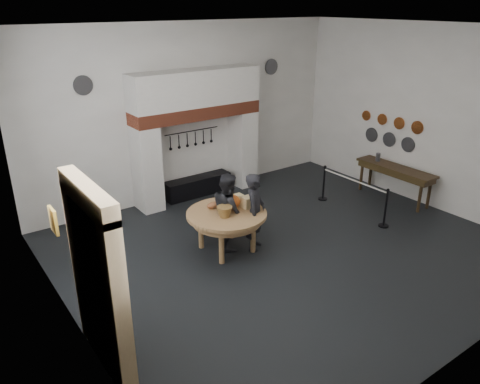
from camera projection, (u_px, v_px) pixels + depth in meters
floor at (287, 248)px, 10.07m from camera, size 9.00×8.00×0.02m
ceiling at (297, 27)px, 8.37m from camera, size 9.00×8.00×0.02m
wall_back at (190, 112)px, 12.22m from camera, size 9.00×0.02×4.50m
wall_left at (59, 201)px, 6.78m from camera, size 0.02×8.00×4.50m
wall_right at (427, 117)px, 11.65m from camera, size 0.02×8.00×4.50m
chimney_pier_left at (147, 169)px, 11.61m from camera, size 0.55×0.70×2.15m
chimney_pier_right at (243, 148)px, 13.20m from camera, size 0.55×0.70×2.15m
hearth_brick_band at (196, 112)px, 11.94m from camera, size 3.50×0.72×0.32m
chimney_hood at (195, 88)px, 11.71m from camera, size 3.50×0.70×0.90m
iron_range at (198, 186)px, 12.77m from camera, size 1.90×0.45×0.50m
utensil_rail at (192, 131)px, 12.35m from camera, size 1.60×0.02×0.02m
door_recess at (93, 290)px, 6.43m from camera, size 0.04×1.10×2.50m
door_jamb_near at (119, 310)px, 5.93m from camera, size 0.22×0.30×2.60m
door_jamb_far at (82, 263)px, 6.98m from camera, size 0.22×0.30×2.60m
door_lintel at (87, 195)px, 5.95m from camera, size 0.22×1.70×0.30m
wall_plaque at (53, 221)px, 7.66m from camera, size 0.05×0.34×0.44m
work_table at (227, 214)px, 9.70m from camera, size 2.13×2.13×0.07m
pumpkin at (232, 202)px, 9.81m from camera, size 0.36×0.36×0.31m
cheese_block_big at (247, 202)px, 9.87m from camera, size 0.22×0.22×0.24m
cheese_block_small at (238, 199)px, 10.10m from camera, size 0.18×0.18×0.20m
wicker_basket at (225, 212)px, 9.45m from camera, size 0.41×0.41×0.22m
bread_loaf at (213, 205)px, 9.87m from camera, size 0.31×0.18×0.13m
visitor_near at (255, 212)px, 9.78m from camera, size 0.73×0.71×1.69m
visitor_far at (228, 211)px, 9.87m from camera, size 0.87×0.97×1.66m
side_table at (396, 168)px, 12.28m from camera, size 0.55×2.20×0.06m
pewter_jug at (378, 157)px, 12.67m from camera, size 0.12×0.12×0.22m
copper_pan_a at (417, 128)px, 11.89m from camera, size 0.03×0.34×0.34m
copper_pan_b at (399, 123)px, 12.31m from camera, size 0.03×0.32×0.32m
copper_pan_c at (382, 119)px, 12.72m from camera, size 0.03×0.30×0.30m
copper_pan_d at (366, 116)px, 13.13m from camera, size 0.03×0.28×0.28m
pewter_plate_left at (408, 145)px, 12.23m from camera, size 0.03×0.40×0.40m
pewter_plate_mid at (389, 139)px, 12.68m from camera, size 0.03×0.40×0.40m
pewter_plate_right at (371, 135)px, 13.13m from camera, size 0.03×0.40×0.40m
pewter_plate_back_left at (83, 85)px, 10.37m from camera, size 0.44×0.03×0.44m
pewter_plate_back_right at (271, 67)px, 13.29m from camera, size 0.44×0.03×0.44m
barrier_post_near at (386, 209)px, 10.88m from camera, size 0.05×0.05×0.90m
barrier_post_far at (324, 184)px, 12.38m from camera, size 0.05×0.05×0.90m
barrier_rope at (354, 180)px, 11.47m from camera, size 0.04×2.00×0.04m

